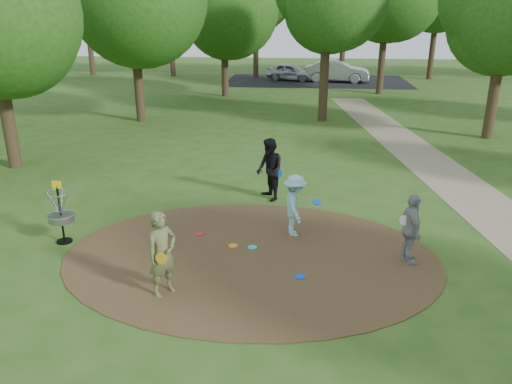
{
  "coord_description": "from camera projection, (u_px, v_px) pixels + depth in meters",
  "views": [
    {
      "loc": [
        1.08,
        -9.97,
        5.19
      ],
      "look_at": [
        0.0,
        1.2,
        1.1
      ],
      "focal_mm": 35.0,
      "sensor_mm": 36.0,
      "label": 1
    }
  ],
  "objects": [
    {
      "name": "ground",
      "position": [
        251.0,
        256.0,
        11.2
      ],
      "size": [
        100.0,
        100.0,
        0.0
      ],
      "primitive_type": "plane",
      "color": "#2D5119",
      "rests_on": "ground"
    },
    {
      "name": "dirt_clearing",
      "position": [
        251.0,
        256.0,
        11.2
      ],
      "size": [
        8.4,
        8.4,
        0.02
      ],
      "primitive_type": "cylinder",
      "color": "#47301C",
      "rests_on": "ground"
    },
    {
      "name": "parking_lot",
      "position": [
        317.0,
        81.0,
        39.07
      ],
      "size": [
        14.0,
        8.0,
        0.01
      ],
      "primitive_type": "cube",
      "color": "black",
      "rests_on": "ground"
    },
    {
      "name": "player_observer_with_disc",
      "position": [
        162.0,
        254.0,
        9.45
      ],
      "size": [
        0.71,
        0.74,
        1.71
      ],
      "color": "#5F6339",
      "rests_on": "ground"
    },
    {
      "name": "player_throwing_with_disc",
      "position": [
        295.0,
        206.0,
        12.01
      ],
      "size": [
        1.01,
        1.08,
        1.54
      ],
      "color": "#8ECDD4",
      "rests_on": "ground"
    },
    {
      "name": "player_walking_with_disc",
      "position": [
        270.0,
        170.0,
        14.28
      ],
      "size": [
        1.01,
        1.09,
        1.8
      ],
      "color": "black",
      "rests_on": "ground"
    },
    {
      "name": "player_waiting_with_disc",
      "position": [
        411.0,
        229.0,
        10.66
      ],
      "size": [
        0.54,
        0.97,
        1.58
      ],
      "color": "#97979A",
      "rests_on": "ground"
    },
    {
      "name": "disc_ground_cyan",
      "position": [
        252.0,
        247.0,
        11.55
      ],
      "size": [
        0.22,
        0.22,
        0.02
      ],
      "primitive_type": "cylinder",
      "color": "#18C7C4",
      "rests_on": "dirt_clearing"
    },
    {
      "name": "disc_ground_blue",
      "position": [
        300.0,
        277.0,
        10.28
      ],
      "size": [
        0.22,
        0.22,
        0.02
      ],
      "primitive_type": "cylinder",
      "color": "blue",
      "rests_on": "dirt_clearing"
    },
    {
      "name": "disc_ground_red",
      "position": [
        199.0,
        234.0,
        12.24
      ],
      "size": [
        0.22,
        0.22,
        0.02
      ],
      "primitive_type": "cylinder",
      "color": "red",
      "rests_on": "dirt_clearing"
    },
    {
      "name": "car_left",
      "position": [
        291.0,
        72.0,
        39.05
      ],
      "size": [
        4.11,
        2.77,
        1.3
      ],
      "primitive_type": "imported",
      "rotation": [
        0.0,
        0.0,
        1.22
      ],
      "color": "#A1A2A9",
      "rests_on": "ground"
    },
    {
      "name": "car_right",
      "position": [
        337.0,
        71.0,
        38.19
      ],
      "size": [
        5.08,
        2.28,
        1.62
      ],
      "primitive_type": "imported",
      "rotation": [
        0.0,
        0.0,
        1.45
      ],
      "color": "#AAABB2",
      "rests_on": "ground"
    },
    {
      "name": "disc_ground_orange",
      "position": [
        233.0,
        246.0,
        11.63
      ],
      "size": [
        0.22,
        0.22,
        0.02
      ],
      "primitive_type": "cylinder",
      "color": "orange",
      "rests_on": "dirt_clearing"
    },
    {
      "name": "disc_golf_basket",
      "position": [
        60.0,
        208.0,
        11.59
      ],
      "size": [
        0.63,
        0.63,
        1.54
      ],
      "color": "black",
      "rests_on": "ground"
    },
    {
      "name": "tree_ring",
      "position": [
        281.0,
        12.0,
        18.7
      ],
      "size": [
        36.85,
        45.58,
        8.94
      ],
      "color": "#332316",
      "rests_on": "ground"
    }
  ]
}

